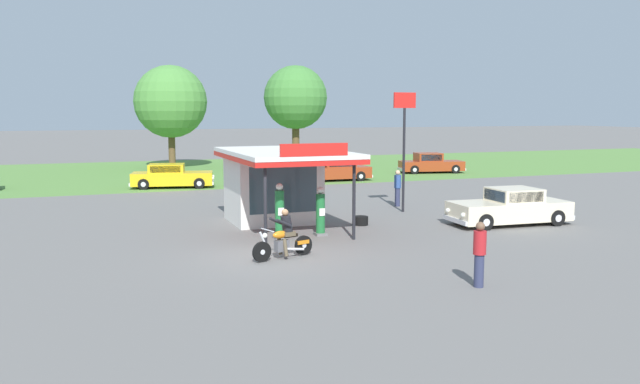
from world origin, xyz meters
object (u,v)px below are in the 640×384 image
object	(u,v)px
motorcycle_with_rider	(284,238)
bystander_leaning_by_kiosk	(480,253)
featured_classic_sedan	(510,208)
parked_car_second_row_spare	(431,164)
gas_pump_nearside	(280,213)
gas_pump_offside	(320,213)
spare_tire_stack	(361,221)
parked_car_back_row_far_left	(333,171)
roadside_pole_sign	(404,132)
parked_car_back_row_centre_right	(171,177)
bystander_chatting_near_pumps	(398,187)

from	to	relation	value
motorcycle_with_rider	bystander_leaning_by_kiosk	world-z (taller)	bystander_leaning_by_kiosk
featured_classic_sedan	parked_car_second_row_spare	world-z (taller)	parked_car_second_row_spare
gas_pump_nearside	gas_pump_offside	bearing A→B (deg)	-0.00
featured_classic_sedan	spare_tire_stack	distance (m)	6.17
motorcycle_with_rider	parked_car_back_row_far_left	distance (m)	22.88
featured_classic_sedan	parked_car_back_row_far_left	bearing A→B (deg)	92.06
featured_classic_sedan	parked_car_second_row_spare	xyz separation A→B (m)	(8.39, 20.64, -0.00)
motorcycle_with_rider	bystander_leaning_by_kiosk	size ratio (longest dim) A/B	1.23
featured_classic_sedan	gas_pump_nearside	bearing A→B (deg)	176.82
spare_tire_stack	motorcycle_with_rider	bearing A→B (deg)	-135.88
featured_classic_sedan	roadside_pole_sign	size ratio (longest dim) A/B	0.95
gas_pump_offside	roadside_pole_sign	xyz separation A→B (m)	(5.58, 3.94, 2.85)
gas_pump_nearside	parked_car_second_row_spare	size ratio (longest dim) A/B	0.40
motorcycle_with_rider	parked_car_second_row_spare	bearing A→B (deg)	50.82
featured_classic_sedan	parked_car_back_row_centre_right	size ratio (longest dim) A/B	0.99
parked_car_back_row_centre_right	bystander_chatting_near_pumps	bearing A→B (deg)	-51.50
gas_pump_offside	motorcycle_with_rider	bearing A→B (deg)	-127.62
bystander_chatting_near_pumps	roadside_pole_sign	xyz separation A→B (m)	(-0.57, -1.65, 2.74)
motorcycle_with_rider	parked_car_back_row_centre_right	size ratio (longest dim) A/B	0.41
parked_car_back_row_centre_right	bystander_chatting_near_pumps	xyz separation A→B (m)	(9.36, -11.76, 0.28)
gas_pump_nearside	bystander_chatting_near_pumps	size ratio (longest dim) A/B	1.14
gas_pump_offside	bystander_chatting_near_pumps	world-z (taller)	gas_pump_offside
gas_pump_offside	featured_classic_sedan	size ratio (longest dim) A/B	0.36
bystander_leaning_by_kiosk	bystander_chatting_near_pumps	distance (m)	14.50
parked_car_second_row_spare	motorcycle_with_rider	bearing A→B (deg)	-129.18
gas_pump_nearside	roadside_pole_sign	world-z (taller)	roadside_pole_sign
bystander_chatting_near_pumps	parked_car_back_row_far_left	bearing A→B (deg)	83.58
motorcycle_with_rider	parked_car_back_row_centre_right	distance (m)	20.49
gas_pump_nearside	featured_classic_sedan	size ratio (longest dim) A/B	0.39
gas_pump_nearside	parked_car_second_row_spare	bearing A→B (deg)	47.96
parked_car_second_row_spare	bystander_chatting_near_pumps	xyz separation A→B (m)	(-10.38, -14.51, 0.27)
featured_classic_sedan	bystander_leaning_by_kiosk	distance (m)	10.12
parked_car_back_row_centre_right	parked_car_second_row_spare	world-z (taller)	parked_car_second_row_spare
featured_classic_sedan	parked_car_back_row_centre_right	bearing A→B (deg)	122.37
motorcycle_with_rider	roadside_pole_sign	bearing A→B (deg)	41.49
featured_classic_sedan	roadside_pole_sign	distance (m)	5.97
motorcycle_with_rider	bystander_leaning_by_kiosk	bearing A→B (deg)	-52.47
parked_car_back_row_centre_right	parked_car_second_row_spare	distance (m)	19.92
gas_pump_nearside	featured_classic_sedan	bearing A→B (deg)	-3.18
spare_tire_stack	featured_classic_sedan	bearing A→B (deg)	-19.00
parked_car_back_row_centre_right	spare_tire_stack	distance (m)	16.83
gas_pump_nearside	roadside_pole_sign	size ratio (longest dim) A/B	0.37
bystander_leaning_by_kiosk	bystander_chatting_near_pumps	world-z (taller)	bystander_chatting_near_pumps
bystander_leaning_by_kiosk	roadside_pole_sign	bearing A→B (deg)	71.02
parked_car_second_row_spare	roadside_pole_sign	xyz separation A→B (m)	(-10.94, -16.16, 3.01)
gas_pump_offside	spare_tire_stack	bearing A→B (deg)	32.19
parked_car_second_row_spare	bystander_chatting_near_pumps	size ratio (longest dim) A/B	2.88
gas_pump_nearside	parked_car_second_row_spare	distance (m)	27.07
parked_car_second_row_spare	gas_pump_nearside	bearing A→B (deg)	-132.04
gas_pump_offside	parked_car_back_row_far_left	size ratio (longest dim) A/B	0.34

